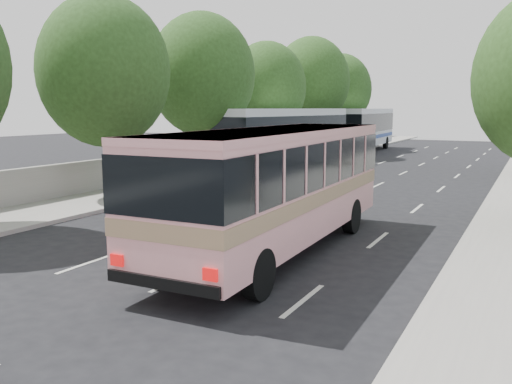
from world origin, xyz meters
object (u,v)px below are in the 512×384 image
Objects in this scene: pink_taxi at (211,208)px; tour_coach_rear at (364,126)px; white_pickup at (263,187)px; pink_bus at (277,177)px; tour_coach_front at (284,134)px.

tour_coach_rear is at bearing 95.33° from pink_taxi.
white_pickup is at bearing 95.24° from pink_taxi.
pink_bus is 8.28m from white_pickup.
pink_bus is 2.30× the size of white_pickup.
tour_coach_rear reaches higher than pink_taxi.
white_pickup is (-4.03, 7.08, -1.46)m from pink_bus.
pink_taxi reaches higher than white_pickup.
white_pickup is at bearing 118.37° from pink_bus.
tour_coach_rear is at bearing 101.51° from pink_bus.
pink_taxi is 17.48m from tour_coach_front.
tour_coach_rear is (-4.30, 29.56, 1.71)m from white_pickup.
tour_coach_rear reaches higher than white_pickup.
tour_coach_rear is (-8.33, 36.64, 0.25)m from pink_bus.
tour_coach_rear is (-0.12, 18.24, -0.01)m from tour_coach_front.
pink_bus reaches higher than pink_taxi.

